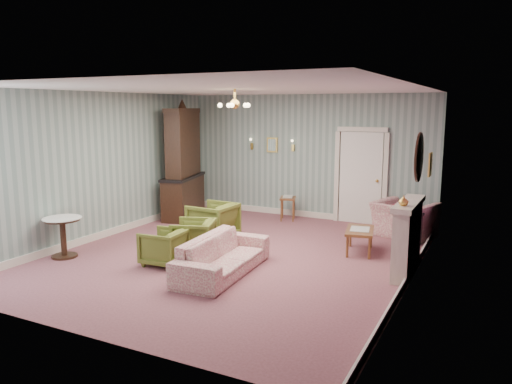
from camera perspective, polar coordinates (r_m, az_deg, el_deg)
The scene contains 27 objects.
floor at distance 8.77m, azimuth -2.36°, elevation -7.40°, with size 7.00×7.00×0.00m, color #91545F.
ceiling at distance 8.38m, azimuth -2.50°, elevation 11.90°, with size 7.00×7.00×0.00m, color white.
wall_back at distance 11.62m, azimuth 5.99°, elevation 4.11°, with size 6.00×6.00×0.00m, color gray.
wall_front at distance 5.70m, azimuth -19.78°, elevation -2.35°, with size 6.00×6.00×0.00m, color gray.
wall_left at distance 10.24m, azimuth -17.29°, elevation 2.96°, with size 7.00×7.00×0.00m, color gray.
wall_right at distance 7.49m, azimuth 18.09°, elevation 0.54°, with size 7.00×7.00×0.00m, color gray.
wall_right_floral at distance 7.49m, azimuth 17.98°, elevation 0.55°, with size 7.00×7.00×0.00m, color #B95C87.
door at distance 11.23m, azimuth 12.11°, elevation 1.85°, with size 1.12×0.12×2.16m, color white, non-canonical shape.
olive_chair_a at distance 8.33m, azimuth -10.70°, elevation -6.13°, with size 0.64×0.60×0.66m, color #606A25.
olive_chair_b at distance 8.73m, azimuth -7.30°, elevation -5.11°, with size 0.70×0.65×0.72m, color #606A25.
olive_chair_c at distance 9.68m, azimuth -5.03°, elevation -3.24°, with size 0.80×0.75×0.83m, color #606A25.
sofa_chintz at distance 7.77m, azimuth -3.90°, elevation -6.63°, with size 2.03×0.59×0.79m, color #A44258.
wingback_chair at distance 10.33m, azimuth 16.92°, elevation -2.41°, with size 1.10×0.72×0.96m, color #A44258.
dresser at distance 11.73m, azimuth -8.53°, elevation 3.70°, with size 0.57×1.64×2.73m, color black, non-canonical shape.
fireplace at distance 8.07m, azimuth 17.21°, elevation -5.09°, with size 0.30×1.40×1.16m, color beige, non-canonical shape.
mantel_vase at distance 7.55m, azimuth 16.80°, elevation -0.99°, with size 0.15×0.15×0.15m, color gold.
oval_mirror at distance 7.83m, azimuth 18.40°, elevation 3.87°, with size 0.04×0.76×0.84m, color white, non-canonical shape.
framed_print at distance 9.19m, azimuth 19.62°, elevation 3.04°, with size 0.04×0.34×0.42m, color gold, non-canonical shape.
coffee_table at distance 9.08m, azimuth 11.97°, elevation -5.58°, with size 0.47×0.85×0.44m, color brown, non-canonical shape.
side_table_black at distance 9.69m, azimuth 17.48°, elevation -4.25°, with size 0.42×0.42×0.63m, color black, non-canonical shape.
pedestal_table at distance 9.21m, azimuth -21.52°, elevation -4.93°, with size 0.66×0.66×0.72m, color black, non-canonical shape.
nesting_table at distance 11.42m, azimuth 3.72°, elevation -1.83°, with size 0.35×0.45×0.59m, color brown, non-canonical shape.
gilt_mirror_back at distance 11.90m, azimuth 1.87°, elevation 5.50°, with size 0.28×0.06×0.36m, color gold, non-canonical shape.
sconce_left at distance 12.13m, azimuth -0.54°, elevation 5.59°, with size 0.16×0.12×0.30m, color gold, non-canonical shape.
sconce_right at distance 11.67m, azimuth 4.30°, elevation 5.39°, with size 0.16×0.12×0.30m, color gold, non-canonical shape.
chandelier at distance 8.37m, azimuth -2.49°, elevation 10.05°, with size 0.56×0.56×0.36m, color gold, non-canonical shape.
burgundy_cushion at distance 10.19m, azimuth 16.50°, elevation -2.57°, with size 0.38×0.10×0.38m, color maroon.
Camera 1 is at (4.07, -7.32, 2.59)m, focal length 34.35 mm.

